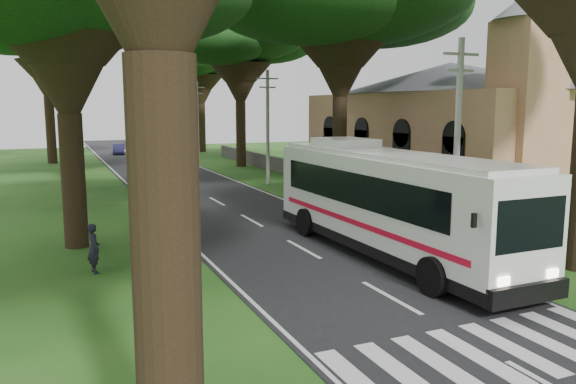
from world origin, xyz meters
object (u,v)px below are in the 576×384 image
(pole_near, at_px, (457,141))
(pole_far, at_px, (198,119))
(pedestrian, at_px, (94,248))
(coach_bus, at_px, (388,200))
(church, at_px, (451,114))
(pole_mid, at_px, (268,125))
(distant_car_b, at_px, (119,149))
(distant_car_a, at_px, (152,163))

(pole_near, distance_m, pole_far, 40.00)
(pole_near, xyz_separation_m, pole_far, (0.00, 40.00, 0.00))
(pole_far, xyz_separation_m, pedestrian, (-13.14, -38.01, -3.35))
(pedestrian, bearing_deg, coach_bus, -113.98)
(church, xyz_separation_m, pole_far, (-12.36, 24.45, -0.73))
(church, bearing_deg, pole_mid, 160.19)
(distant_car_b, bearing_deg, pole_mid, -70.45)
(coach_bus, height_order, pedestrian, coach_bus)
(church, xyz_separation_m, pole_mid, (-12.36, 4.45, -0.73))
(church, bearing_deg, distant_car_a, 139.98)
(distant_car_a, relative_size, distant_car_b, 1.06)
(pole_far, height_order, distant_car_a, pole_far)
(pole_mid, distance_m, coach_bus, 20.28)
(church, relative_size, distant_car_a, 6.28)
(coach_bus, height_order, distant_car_b, coach_bus)
(pole_mid, bearing_deg, church, -19.81)
(pole_mid, bearing_deg, distant_car_b, 102.72)
(distant_car_a, relative_size, pedestrian, 2.29)
(distant_car_a, bearing_deg, pole_mid, 101.58)
(coach_bus, bearing_deg, church, 44.38)
(church, relative_size, pole_mid, 3.00)
(distant_car_a, bearing_deg, distant_car_b, -106.14)
(pole_near, bearing_deg, distant_car_a, 101.41)
(pole_mid, distance_m, distant_car_b, 31.21)
(pole_near, relative_size, distant_car_b, 2.22)
(pole_far, xyz_separation_m, distant_car_b, (-6.83, 10.25, -3.56))
(pole_near, height_order, pedestrian, pole_near)
(pole_far, bearing_deg, pole_near, -90.00)
(distant_car_a, xyz_separation_m, pedestrian, (-6.84, -29.23, 0.15))
(distant_car_b, bearing_deg, church, -54.22)
(coach_bus, relative_size, distant_car_b, 3.63)
(church, relative_size, pedestrian, 14.40)
(pedestrian, bearing_deg, pole_mid, -49.28)
(coach_bus, xyz_separation_m, distant_car_a, (-3.29, 31.16, -1.39))
(church, bearing_deg, coach_bus, -134.78)
(pole_near, xyz_separation_m, coach_bus, (-3.01, 0.06, -2.11))
(pole_mid, height_order, distant_car_a, pole_mid)
(distant_car_b, height_order, pedestrian, pedestrian)
(church, height_order, coach_bus, church)
(coach_bus, relative_size, distant_car_a, 3.42)
(pole_near, height_order, pole_mid, same)
(distant_car_a, bearing_deg, coach_bus, 78.30)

